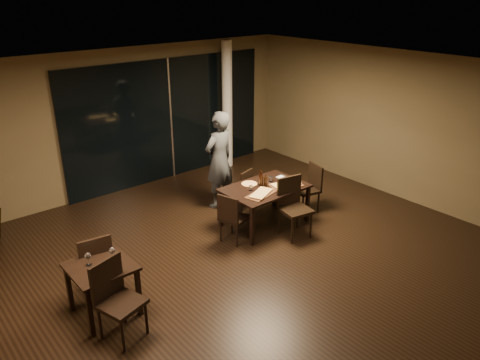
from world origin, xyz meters
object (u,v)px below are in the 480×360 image
object	(u,v)px
chair_main_near	(293,203)
side_table	(101,273)
chair_main_left	(232,216)
chair_main_right	(310,185)
bottle_a	(261,179)
chair_side_far	(95,262)
chair_main_far	(242,187)
bottle_b	(266,180)
bottle_c	(261,178)
main_table	(265,191)
chair_side_near	(115,295)
diner	(219,160)

from	to	relation	value
chair_main_near	side_table	bearing A→B (deg)	-170.75
chair_main_left	chair_main_right	distance (m)	1.97
bottle_a	side_table	bearing A→B (deg)	-170.57
side_table	chair_side_far	size ratio (longest dim) A/B	0.81
side_table	chair_main_far	xyz separation A→B (m)	(3.49, 1.24, -0.15)
side_table	bottle_b	bearing A→B (deg)	8.48
chair_main_far	chair_side_far	size ratio (longest dim) A/B	0.85
side_table	bottle_b	xyz separation A→B (m)	(3.42, 0.51, 0.25)
chair_main_near	bottle_c	distance (m)	0.78
main_table	chair_main_right	distance (m)	1.10
main_table	chair_main_near	distance (m)	0.60
chair_main_far	chair_side_near	xyz separation A→B (m)	(-3.54, -1.75, 0.12)
chair_side_far	chair_side_near	xyz separation A→B (m)	(-0.15, -0.94, 0.04)
chair_main_right	chair_side_far	world-z (taller)	chair_side_far
bottle_a	bottle_c	bearing A→B (deg)	59.77
diner	chair_side_far	bearing A→B (deg)	13.05
chair_main_near	chair_main_left	bearing A→B (deg)	166.85
chair_main_far	chair_main_right	world-z (taller)	chair_main_right
side_table	bottle_b	distance (m)	3.47
main_table	chair_side_near	size ratio (longest dim) A/B	1.42
chair_main_left	chair_side_near	distance (m)	2.71
bottle_c	chair_main_far	bearing A→B (deg)	81.87
chair_main_left	diner	world-z (taller)	diner
bottle_b	chair_main_right	bearing A→B (deg)	-8.13
chair_side_near	bottle_b	bearing A→B (deg)	-0.02
chair_side_far	chair_main_right	bearing A→B (deg)	-171.91
chair_main_near	chair_side_far	xyz separation A→B (m)	(-3.44, 0.51, -0.04)
chair_main_far	diner	size ratio (longest dim) A/B	0.43
chair_main_right	bottle_c	xyz separation A→B (m)	(-1.07, 0.26, 0.36)
main_table	bottle_a	distance (m)	0.23
side_table	chair_main_right	size ratio (longest dim) A/B	0.85
main_table	diner	bearing A→B (deg)	96.80
chair_main_near	chair_main_left	distance (m)	1.12
main_table	side_table	size ratio (longest dim) A/B	1.88
chair_main_far	main_table	bearing A→B (deg)	66.65
bottle_a	main_table	bearing A→B (deg)	-59.67
chair_main_left	chair_side_near	size ratio (longest dim) A/B	0.86
chair_main_right	bottle_c	bearing A→B (deg)	-89.63
chair_main_right	chair_side_near	world-z (taller)	chair_side_near
chair_main_far	bottle_c	xyz separation A→B (m)	(-0.09, -0.62, 0.42)
chair_main_left	chair_main_near	bearing A→B (deg)	-129.79
main_table	chair_side_far	xyz separation A→B (m)	(-3.30, -0.07, -0.12)
main_table	chair_main_left	xyz separation A→B (m)	(-0.89, -0.13, -0.17)
chair_main_left	chair_side_far	xyz separation A→B (m)	(-2.42, 0.06, 0.05)
chair_main_right	chair_side_far	distance (m)	4.38
chair_main_far	chair_main_near	size ratio (longest dim) A/B	0.79
chair_main_near	chair_side_far	bearing A→B (deg)	-177.82
chair_main_right	chair_main_near	bearing A→B (deg)	-50.86
chair_main_near	bottle_b	xyz separation A→B (m)	(-0.11, 0.59, 0.28)
chair_main_near	bottle_c	world-z (taller)	chair_main_near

